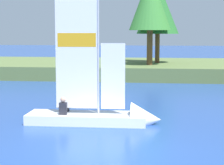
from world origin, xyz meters
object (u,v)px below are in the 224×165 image
Objects in this scene: shoreline_tree_midleft at (150,2)px; shoreline_tree_centre at (158,8)px; shoreline_tree_left at (150,2)px; sailboat at (110,114)px.

shoreline_tree_centre is at bearing 76.55° from shoreline_tree_midleft.
shoreline_tree_midleft is 1.07× the size of shoreline_tree_centre.
shoreline_tree_midleft is (0.08, -3.11, -0.16)m from shoreline_tree_left.
shoreline_tree_left reaches higher than shoreline_tree_midleft.
shoreline_tree_left is at bearing 86.26° from sailboat.
shoreline_tree_centre is at bearing -54.28° from shoreline_tree_left.
shoreline_tree_midleft is at bearing 85.49° from sailboat.
sailboat is (-0.92, -16.16, -5.36)m from shoreline_tree_midleft.
shoreline_tree_midleft reaches higher than sailboat.
sailboat is at bearing -94.52° from shoreline_tree_centre.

